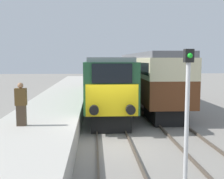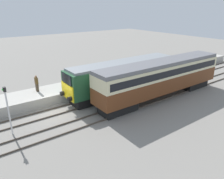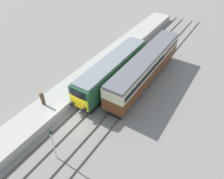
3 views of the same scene
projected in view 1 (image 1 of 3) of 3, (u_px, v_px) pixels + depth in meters
name	position (u px, v px, depth m)	size (l,w,h in m)	color
ground_plane	(114.00, 145.00, 12.09)	(120.00, 120.00, 0.00)	gray
platform_left	(59.00, 104.00, 19.77)	(3.50, 50.00, 1.02)	#B7B2A8
rails_near_track	(108.00, 119.00, 17.05)	(1.51, 60.00, 0.14)	#4C4238
rails_far_track	(163.00, 118.00, 17.26)	(1.50, 60.00, 0.14)	#4C4238
locomotive	(106.00, 81.00, 19.94)	(2.70, 14.11, 3.78)	black
passenger_carriage	(147.00, 74.00, 22.62)	(2.75, 16.14, 4.12)	black
person_on_platform	(21.00, 104.00, 11.23)	(0.44, 0.26, 1.75)	#473828
signal_post	(187.00, 108.00, 7.65)	(0.24, 0.28, 3.96)	silver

